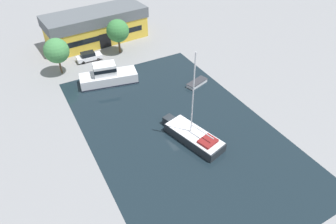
# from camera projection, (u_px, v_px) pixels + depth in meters

# --- Properties ---
(ground_plane) EXTENTS (440.00, 440.00, 0.00)m
(ground_plane) POSITION_uv_depth(u_px,v_px,m) (178.00, 129.00, 40.43)
(ground_plane) COLOR gray
(water_canal) EXTENTS (23.15, 37.83, 0.01)m
(water_canal) POSITION_uv_depth(u_px,v_px,m) (178.00, 129.00, 40.43)
(water_canal) COLOR black
(water_canal) RESTS_ON ground
(warehouse_building) EXTENTS (20.57, 9.26, 6.14)m
(warehouse_building) POSITION_uv_depth(u_px,v_px,m) (97.00, 26.00, 60.04)
(warehouse_building) COLOR gold
(warehouse_building) RESTS_ON ground
(quay_tree_near_building) EXTENTS (4.18, 4.18, 6.48)m
(quay_tree_near_building) POSITION_uv_depth(u_px,v_px,m) (118.00, 31.00, 55.21)
(quay_tree_near_building) COLOR brown
(quay_tree_near_building) RESTS_ON ground
(quay_tree_by_water) EXTENTS (4.13, 4.13, 6.34)m
(quay_tree_by_water) POSITION_uv_depth(u_px,v_px,m) (56.00, 51.00, 49.21)
(quay_tree_by_water) COLOR brown
(quay_tree_by_water) RESTS_ON ground
(parked_car) EXTENTS (4.59, 1.87, 1.66)m
(parked_car) POSITION_uv_depth(u_px,v_px,m) (89.00, 56.00, 54.88)
(parked_car) COLOR silver
(parked_car) RESTS_ON ground
(sailboat_moored) EXTENTS (4.98, 9.50, 12.41)m
(sailboat_moored) POSITION_uv_depth(u_px,v_px,m) (193.00, 136.00, 38.39)
(sailboat_moored) COLOR #23282D
(sailboat_moored) RESTS_ON water_canal
(motor_cruiser) EXTENTS (9.70, 5.03, 3.52)m
(motor_cruiser) POSITION_uv_depth(u_px,v_px,m) (108.00, 76.00, 48.68)
(motor_cruiser) COLOR silver
(motor_cruiser) RESTS_ON water_canal
(small_dinghy) EXTENTS (4.10, 2.57, 0.62)m
(small_dinghy) POSITION_uv_depth(u_px,v_px,m) (197.00, 83.00, 48.84)
(small_dinghy) COLOR white
(small_dinghy) RESTS_ON water_canal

